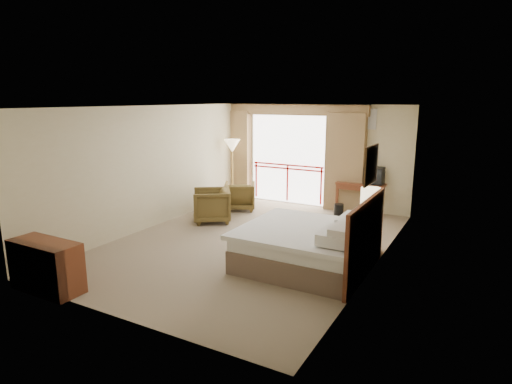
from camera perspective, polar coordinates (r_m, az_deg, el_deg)
The scene contains 29 objects.
floor at distance 8.72m, azimuth -0.67°, elevation -6.70°, with size 7.00×7.00×0.00m, color #817059.
ceiling at distance 8.24m, azimuth -0.72°, elevation 11.34°, with size 7.00×7.00×0.00m, color white.
wall_back at distance 11.51m, azimuth 7.98°, elevation 4.79°, with size 5.00×5.00×0.00m, color beige.
wall_front at distance 5.68m, azimuth -18.47°, elevation -3.62°, with size 5.00×5.00×0.00m, color beige.
wall_left at distance 9.83m, azimuth -13.49°, elevation 3.28°, with size 7.00×7.00×0.00m, color beige.
wall_right at distance 7.48m, azimuth 16.19°, elevation 0.31°, with size 7.00×7.00×0.00m, color beige.
balcony_door at distance 11.82m, azimuth 4.29°, elevation 4.34°, with size 2.40×2.40×0.00m, color white.
balcony_railing at distance 11.86m, azimuth 4.22°, elevation 2.48°, with size 2.09×0.03×1.02m.
curtain_left at distance 12.47m, azimuth -2.88°, elevation 5.02°, with size 1.00×0.26×2.50m, color brown.
curtain_right at distance 11.11m, azimuth 11.78°, elevation 3.86°, with size 1.00×0.26×2.50m, color brown.
valance at distance 11.61m, azimuth 4.19°, elevation 10.89°, with size 4.40×0.22×0.28m, color brown.
hvac_vent at distance 10.99m, azimuth 14.50°, elevation 9.41°, with size 0.50×0.04×0.50m, color silver.
bed at distance 7.47m, azimuth 7.11°, elevation -7.06°, with size 2.13×2.06×0.97m.
headboard at distance 7.10m, azimuth 14.43°, elevation -6.08°, with size 0.06×2.10×1.30m, color #592414.
framed_art at distance 6.82m, azimuth 15.07°, elevation 3.52°, with size 0.04×0.72×0.60m.
nightstand at distance 8.32m, azimuth 14.68°, elevation -6.03°, with size 0.39×0.47×0.56m, color #592414.
table_lamp at distance 8.16m, azimuth 15.07°, elevation -0.64°, with size 0.37×0.37×0.66m.
phone at distance 8.10m, azimuth 14.19°, elevation -4.18°, with size 0.16×0.12×0.07m, color black.
desk at distance 11.14m, azimuth 13.94°, elevation 0.41°, with size 1.19×0.57×0.78m.
tv at distance 10.94m, azimuth 15.48°, elevation 2.13°, with size 0.47×0.37×0.42m.
coffee_maker at distance 11.13m, azimuth 12.22°, elevation 2.08°, with size 0.13×0.13×0.28m, color black.
cup at distance 11.05m, azimuth 12.86°, elevation 1.52°, with size 0.07×0.07×0.10m, color white.
wastebasket at distance 10.80m, azimuth 10.98°, elevation -2.34°, with size 0.23×0.23×0.29m, color black.
armchair_far at distance 11.23m, azimuth -2.14°, elevation -2.31°, with size 0.77×0.79×0.72m, color #4C3C1B.
armchair_near at distance 10.20m, azimuth -5.88°, elevation -3.90°, with size 0.83×0.85×0.78m, color #4C3C1B.
side_table at distance 10.95m, azimuth -5.30°, elevation -0.96°, with size 0.44×0.44×0.48m.
book at distance 10.91m, azimuth -5.31°, elevation -0.16°, with size 0.17×0.23×0.02m, color white.
floor_lamp at distance 11.85m, azimuth -3.19°, elevation 5.85°, with size 0.45×0.45×1.74m.
dresser at distance 7.24m, azimuth -26.21°, elevation -8.87°, with size 1.16×0.49×0.77m.
Camera 1 is at (4.07, -7.16, 2.86)m, focal length 30.00 mm.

